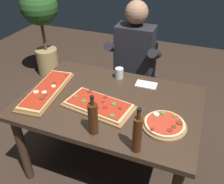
% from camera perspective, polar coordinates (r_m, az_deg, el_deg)
% --- Properties ---
extents(ground_plane, '(6.40, 6.40, 0.00)m').
position_cam_1_polar(ground_plane, '(2.43, -0.44, -16.30)').
color(ground_plane, '#38281E').
extents(dining_table, '(1.40, 0.96, 0.74)m').
position_cam_1_polar(dining_table, '(1.98, -0.52, -4.25)').
color(dining_table, '#3D2B1E').
rests_on(dining_table, ground_plane).
extents(pizza_rectangular_front, '(0.56, 0.35, 0.05)m').
position_cam_1_polar(pizza_rectangular_front, '(1.84, -3.17, -3.09)').
color(pizza_rectangular_front, olive).
rests_on(pizza_rectangular_front, dining_table).
extents(pizza_rectangular_left, '(0.30, 0.66, 0.05)m').
position_cam_1_polar(pizza_rectangular_left, '(2.07, -14.99, 0.40)').
color(pizza_rectangular_left, brown).
rests_on(pizza_rectangular_left, dining_table).
extents(pizza_round_far, '(0.30, 0.30, 0.05)m').
position_cam_1_polar(pizza_round_far, '(1.71, 12.20, -7.44)').
color(pizza_round_far, olive).
rests_on(pizza_round_far, dining_table).
extents(wine_bottle_dark, '(0.07, 0.07, 0.29)m').
position_cam_1_polar(wine_bottle_dark, '(1.57, -4.45, -6.13)').
color(wine_bottle_dark, '#47230F').
rests_on(wine_bottle_dark, dining_table).
extents(oil_bottle_amber, '(0.06, 0.06, 0.32)m').
position_cam_1_polar(oil_bottle_amber, '(1.45, 5.95, -9.75)').
color(oil_bottle_amber, '#47230F').
rests_on(oil_bottle_amber, dining_table).
extents(tumbler_near_camera, '(0.08, 0.08, 0.10)m').
position_cam_1_polar(tumbler_near_camera, '(2.20, 1.70, 4.31)').
color(tumbler_near_camera, silver).
rests_on(tumbler_near_camera, dining_table).
extents(napkin_cutlery_set, '(0.18, 0.12, 0.01)m').
position_cam_1_polar(napkin_cutlery_set, '(2.13, 8.04, 1.75)').
color(napkin_cutlery_set, white).
rests_on(napkin_cutlery_set, dining_table).
extents(diner_chair, '(0.44, 0.44, 0.87)m').
position_cam_1_polar(diner_chair, '(2.75, 5.37, 3.64)').
color(diner_chair, black).
rests_on(diner_chair, ground_plane).
extents(seated_diner, '(0.53, 0.41, 1.33)m').
position_cam_1_polar(seated_diner, '(2.53, 4.89, 7.38)').
color(seated_diner, '#23232D').
rests_on(seated_diner, ground_plane).
extents(potted_plant_corner, '(0.50, 0.50, 1.26)m').
position_cam_1_polar(potted_plant_corner, '(3.60, -16.26, 15.70)').
color(potted_plant_corner, tan).
rests_on(potted_plant_corner, ground_plane).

